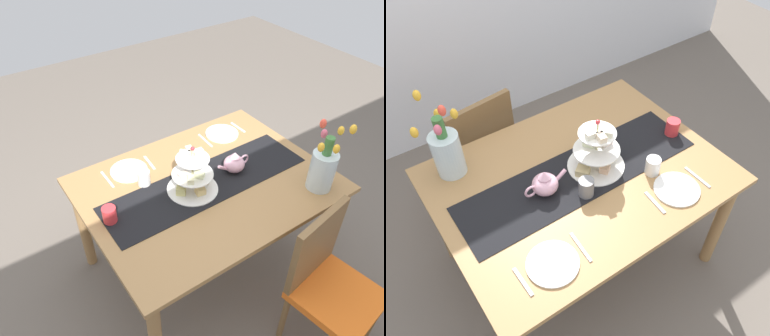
{
  "view_description": "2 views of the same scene",
  "coord_description": "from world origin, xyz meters",
  "views": [
    {
      "loc": [
        1.06,
        1.39,
        2.29
      ],
      "look_at": [
        0.06,
        -0.07,
        0.86
      ],
      "focal_mm": 36.34,
      "sensor_mm": 36.0,
      "label": 1
    },
    {
      "loc": [
        -0.83,
        -1.17,
        2.29
      ],
      "look_at": [
        -0.03,
        -0.02,
        0.85
      ],
      "focal_mm": 38.05,
      "sensor_mm": 36.0,
      "label": 2
    }
  ],
  "objects": [
    {
      "name": "ground_plane",
      "position": [
        0.0,
        0.0,
        0.0
      ],
      "size": [
        8.0,
        8.0,
        0.0
      ],
      "primitive_type": "plane",
      "color": "#6B6056"
    },
    {
      "name": "dining_table",
      "position": [
        0.0,
        0.0,
        0.66
      ],
      "size": [
        1.45,
        1.09,
        0.77
      ],
      "color": "#A37747",
      "rests_on": "ground_plane"
    },
    {
      "name": "chair_left",
      "position": [
        -0.25,
        0.78,
        0.5
      ],
      "size": [
        0.48,
        0.48,
        0.91
      ],
      "color": "brown",
      "rests_on": "ground_plane"
    },
    {
      "name": "table_runner",
      "position": [
        0.0,
        -0.0,
        0.77
      ],
      "size": [
        1.3,
        0.36,
        0.0
      ],
      "primitive_type": "cube",
      "color": "black",
      "rests_on": "dining_table"
    },
    {
      "name": "tiered_cake_stand",
      "position": [
        0.1,
        -0.0,
        0.86
      ],
      "size": [
        0.3,
        0.3,
        0.3
      ],
      "color": "beige",
      "rests_on": "table_runner"
    },
    {
      "name": "teapot",
      "position": [
        -0.21,
        0.0,
        0.83
      ],
      "size": [
        0.24,
        0.13,
        0.14
      ],
      "color": "#E5A8BC",
      "rests_on": "table_runner"
    },
    {
      "name": "tulip_vase",
      "position": [
        -0.52,
        0.4,
        0.91
      ],
      "size": [
        0.24,
        0.19,
        0.46
      ],
      "color": "silver",
      "rests_on": "dining_table"
    },
    {
      "name": "dinner_plate_left",
      "position": [
        -0.39,
        -0.36,
        0.77
      ],
      "size": [
        0.23,
        0.23,
        0.01
      ],
      "primitive_type": "cylinder",
      "color": "white",
      "rests_on": "dining_table"
    },
    {
      "name": "fork_left",
      "position": [
        -0.54,
        -0.36,
        0.77
      ],
      "size": [
        0.02,
        0.15,
        0.01
      ],
      "primitive_type": "cube",
      "rotation": [
        0.0,
        0.0,
        0.01
      ],
      "color": "silver",
      "rests_on": "dining_table"
    },
    {
      "name": "knife_left",
      "position": [
        -0.25,
        -0.36,
        0.77
      ],
      "size": [
        0.02,
        0.17,
        0.01
      ],
      "primitive_type": "cube",
      "rotation": [
        0.0,
        0.0,
        -0.06
      ],
      "color": "silver",
      "rests_on": "dining_table"
    },
    {
      "name": "dinner_plate_right",
      "position": [
        0.33,
        -0.36,
        0.77
      ],
      "size": [
        0.23,
        0.23,
        0.01
      ],
      "primitive_type": "cylinder",
      "color": "white",
      "rests_on": "dining_table"
    },
    {
      "name": "fork_right",
      "position": [
        0.19,
        -0.36,
        0.77
      ],
      "size": [
        0.03,
        0.15,
        0.01
      ],
      "primitive_type": "cube",
      "rotation": [
        0.0,
        0.0,
        -0.08
      ],
      "color": "silver",
      "rests_on": "dining_table"
    },
    {
      "name": "knife_right",
      "position": [
        0.48,
        -0.36,
        0.77
      ],
      "size": [
        0.02,
        0.17,
        0.01
      ],
      "primitive_type": "cube",
      "rotation": [
        0.0,
        0.0,
        0.01
      ],
      "color": "silver",
      "rests_on": "dining_table"
    },
    {
      "name": "mug_grey",
      "position": [
        -0.05,
        -0.13,
        0.82
      ],
      "size": [
        0.08,
        0.08,
        0.09
      ],
      "primitive_type": "cylinder",
      "color": "slate",
      "rests_on": "table_runner"
    },
    {
      "name": "mug_white_text",
      "position": [
        0.31,
        -0.2,
        0.82
      ],
      "size": [
        0.08,
        0.08,
        0.09
      ],
      "primitive_type": "cylinder",
      "color": "white",
      "rests_on": "dining_table"
    },
    {
      "name": "mug_orange",
      "position": [
        0.61,
        -0.04,
        0.82
      ],
      "size": [
        0.08,
        0.08,
        0.09
      ],
      "primitive_type": "cylinder",
      "color": "red",
      "rests_on": "dining_table"
    }
  ]
}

